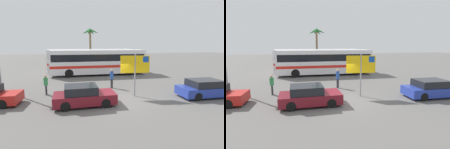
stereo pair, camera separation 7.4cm
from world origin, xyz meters
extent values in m
plane|color=#605E5B|center=(0.00, 0.00, 0.00)|extent=(120.00, 120.00, 0.00)
cube|color=white|center=(0.36, 11.02, 1.73)|extent=(11.81, 2.61, 2.90)
cube|color=black|center=(0.36, 11.02, 2.28)|extent=(11.34, 2.63, 0.84)
cube|color=red|center=(0.36, 11.02, 1.22)|extent=(11.69, 2.63, 0.32)
cylinder|color=black|center=(4.03, 12.20, 0.50)|extent=(1.00, 0.28, 1.00)
cylinder|color=black|center=(4.03, 9.84, 0.50)|extent=(1.00, 0.28, 1.00)
cylinder|color=black|center=(-3.30, 12.20, 0.50)|extent=(1.00, 0.28, 1.00)
cylinder|color=black|center=(-3.30, 9.84, 0.50)|extent=(1.00, 0.28, 1.00)
cube|color=white|center=(-0.34, 14.35, 1.73)|extent=(11.81, 2.61, 2.90)
cube|color=black|center=(-0.34, 14.35, 2.28)|extent=(11.34, 2.63, 0.84)
cube|color=red|center=(-0.34, 14.35, 1.22)|extent=(11.69, 2.63, 0.32)
cylinder|color=black|center=(3.33, 15.53, 0.50)|extent=(1.00, 0.28, 1.00)
cylinder|color=black|center=(3.33, 13.17, 0.50)|extent=(1.00, 0.28, 1.00)
cylinder|color=black|center=(-4.00, 15.53, 0.50)|extent=(1.00, 0.28, 1.00)
cylinder|color=black|center=(-4.00, 13.17, 0.50)|extent=(1.00, 0.28, 1.00)
cylinder|color=gray|center=(1.76, 0.99, 1.60)|extent=(0.11, 0.11, 3.20)
cube|color=yellow|center=(1.76, 0.99, 2.45)|extent=(2.19, 0.34, 1.30)
cube|color=#1447A8|center=(2.55, 0.89, 2.82)|extent=(0.45, 0.13, 0.44)
cube|color=#23389E|center=(7.06, -0.28, 0.48)|extent=(4.34, 1.92, 0.64)
cube|color=black|center=(6.80, -0.28, 1.06)|extent=(2.27, 1.73, 0.52)
cylinder|color=black|center=(8.41, 0.53, 0.30)|extent=(0.60, 0.17, 0.60)
cylinder|color=black|center=(5.74, 0.59, 0.30)|extent=(0.60, 0.17, 0.60)
cylinder|color=black|center=(5.71, -1.10, 0.30)|extent=(0.60, 0.17, 0.60)
cylinder|color=black|center=(-7.01, 1.60, 0.30)|extent=(0.61, 0.20, 0.60)
cylinder|color=black|center=(-7.12, 0.05, 0.30)|extent=(0.61, 0.20, 0.60)
cube|color=maroon|center=(-2.09, -0.28, 0.48)|extent=(4.01, 2.01, 0.64)
cube|color=black|center=(-2.33, -0.29, 1.06)|extent=(2.11, 1.80, 0.52)
cylinder|color=black|center=(-0.90, 0.63, 0.30)|extent=(0.61, 0.18, 0.60)
cylinder|color=black|center=(-0.84, -1.10, 0.30)|extent=(0.61, 0.18, 0.60)
cylinder|color=black|center=(-3.35, 0.55, 0.30)|extent=(0.61, 0.18, 0.60)
cylinder|color=black|center=(-3.29, -1.19, 0.30)|extent=(0.61, 0.18, 0.60)
cylinder|color=#2D2D33|center=(0.54, 3.91, 0.42)|extent=(0.13, 0.13, 0.85)
cylinder|color=#2D2D33|center=(0.59, 3.74, 0.42)|extent=(0.13, 0.13, 0.85)
cylinder|color=#2851B2|center=(0.57, 3.82, 1.18)|extent=(0.32, 0.32, 0.67)
sphere|color=tan|center=(0.57, 3.82, 1.63)|extent=(0.23, 0.23, 0.23)
cylinder|color=#2D2D33|center=(-4.92, 2.84, 0.39)|extent=(0.13, 0.13, 0.77)
cylinder|color=#2D2D33|center=(-4.90, 2.66, 0.39)|extent=(0.13, 0.13, 0.77)
cylinder|color=#338E4C|center=(-4.91, 2.75, 1.08)|extent=(0.32, 0.32, 0.61)
sphere|color=tan|center=(-4.91, 2.75, 1.49)|extent=(0.21, 0.21, 0.21)
cylinder|color=brown|center=(0.00, 17.96, 2.97)|extent=(0.32, 0.32, 5.95)
cone|color=#23662D|center=(0.67, 17.92, 5.90)|extent=(1.51, 0.54, 0.91)
cone|color=#23662D|center=(0.38, 18.44, 5.78)|extent=(1.24, 1.40, 1.11)
cone|color=#23662D|center=(-0.10, 18.58, 5.81)|extent=(0.67, 1.51, 1.06)
cone|color=#23662D|center=(-0.60, 18.21, 5.85)|extent=(1.53, 0.97, 0.99)
cone|color=#23662D|center=(-0.57, 17.71, 5.81)|extent=(1.52, 0.99, 1.05)
cone|color=#23662D|center=(-0.25, 17.37, 5.85)|extent=(0.98, 1.53, 1.00)
cone|color=#23662D|center=(0.40, 17.41, 5.93)|extent=(1.22, 1.47, 0.84)
camera|label=1|loc=(-2.71, -11.69, 3.98)|focal=28.82mm
camera|label=2|loc=(-2.64, -11.71, 3.98)|focal=28.82mm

